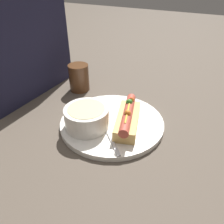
{
  "coord_description": "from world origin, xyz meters",
  "views": [
    {
      "loc": [
        -0.45,
        -0.24,
        0.39
      ],
      "look_at": [
        0.0,
        0.0,
        0.04
      ],
      "focal_mm": 35.0,
      "sensor_mm": 36.0,
      "label": 1
    }
  ],
  "objects_px": {
    "drinking_glass": "(79,78)",
    "seated_diner": "(13,36)",
    "soup_bowl": "(87,117)",
    "spoon": "(105,126)",
    "hot_dog": "(127,118)"
  },
  "relations": [
    {
      "from": "hot_dog",
      "to": "spoon",
      "type": "bearing_deg",
      "value": 107.51
    },
    {
      "from": "drinking_glass",
      "to": "seated_diner",
      "type": "distance_m",
      "value": 0.25
    },
    {
      "from": "soup_bowl",
      "to": "drinking_glass",
      "type": "distance_m",
      "value": 0.25
    },
    {
      "from": "hot_dog",
      "to": "spoon",
      "type": "xyz_separation_m",
      "value": [
        -0.04,
        0.05,
        -0.02
      ]
    },
    {
      "from": "hot_dog",
      "to": "soup_bowl",
      "type": "relative_size",
      "value": 1.47
    },
    {
      "from": "soup_bowl",
      "to": "drinking_glass",
      "type": "xyz_separation_m",
      "value": [
        0.19,
        0.16,
        0.0
      ]
    },
    {
      "from": "seated_diner",
      "to": "spoon",
      "type": "bearing_deg",
      "value": -101.32
    },
    {
      "from": "hot_dog",
      "to": "drinking_glass",
      "type": "xyz_separation_m",
      "value": [
        0.14,
        0.26,
        0.01
      ]
    },
    {
      "from": "drinking_glass",
      "to": "hot_dog",
      "type": "bearing_deg",
      "value": -117.92
    },
    {
      "from": "hot_dog",
      "to": "spoon",
      "type": "relative_size",
      "value": 1.35
    },
    {
      "from": "soup_bowl",
      "to": "spoon",
      "type": "xyz_separation_m",
      "value": [
        0.02,
        -0.05,
        -0.03
      ]
    },
    {
      "from": "hot_dog",
      "to": "seated_diner",
      "type": "bearing_deg",
      "value": 66.75
    },
    {
      "from": "spoon",
      "to": "drinking_glass",
      "type": "xyz_separation_m",
      "value": [
        0.17,
        0.21,
        0.03
      ]
    },
    {
      "from": "hot_dog",
      "to": "seated_diner",
      "type": "xyz_separation_m",
      "value": [
        0.04,
        0.44,
        0.16
      ]
    },
    {
      "from": "soup_bowl",
      "to": "spoon",
      "type": "height_order",
      "value": "soup_bowl"
    }
  ]
}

